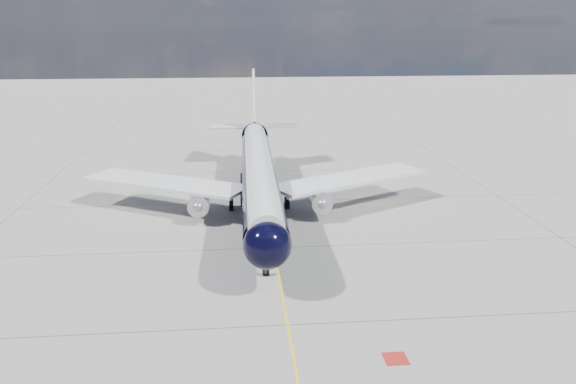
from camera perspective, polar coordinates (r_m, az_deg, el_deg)
name	(u,v)px	position (r m, az deg, el deg)	size (l,w,h in m)	color
ground	(264,190)	(75.13, -2.44, 0.17)	(320.00, 320.00, 0.00)	gray
taxiway_centerline	(266,202)	(70.36, -2.23, -1.00)	(0.16, 160.00, 0.01)	yellow
red_marking	(396,359)	(39.82, 10.87, -16.29)	(1.60, 1.60, 0.01)	maroon
main_airliner	(259,172)	(66.60, -2.99, 2.09)	(42.34, 51.42, 14.88)	black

